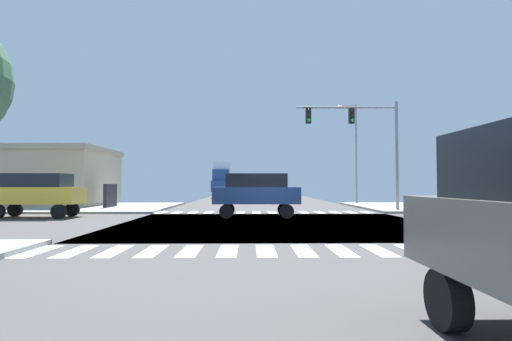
{
  "coord_description": "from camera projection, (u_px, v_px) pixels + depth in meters",
  "views": [
    {
      "loc": [
        -1.19,
        -17.86,
        1.75
      ],
      "look_at": [
        -0.83,
        3.74,
        2.52
      ],
      "focal_mm": 27.86,
      "sensor_mm": 36.0,
      "label": 1
    }
  ],
  "objects": [
    {
      "name": "sidewalk_corner_ne",
      "position": [
        437.0,
        207.0,
        30.02
      ],
      "size": [
        12.0,
        12.0,
        0.14
      ],
      "color": "gray",
      "rests_on": "ground"
    },
    {
      "name": "suv_nearside_1",
      "position": [
        36.0,
        191.0,
        21.14
      ],
      "size": [
        4.6,
        1.96,
        2.34
      ],
      "rotation": [
        0.0,
        0.0,
        4.71
      ],
      "color": "black",
      "rests_on": "ground"
    },
    {
      "name": "traffic_signal_mast",
      "position": [
        359.0,
        130.0,
        25.86
      ],
      "size": [
        6.68,
        0.55,
        7.19
      ],
      "color": "gray",
      "rests_on": "ground"
    },
    {
      "name": "ground",
      "position": [
        276.0,
        224.0,
        17.8
      ],
      "size": [
        90.0,
        90.0,
        0.05
      ],
      "color": "#444140"
    },
    {
      "name": "street_lamp",
      "position": [
        354.0,
        145.0,
        35.1
      ],
      "size": [
        1.78,
        0.32,
        8.85
      ],
      "color": "gray",
      "rests_on": "ground"
    },
    {
      "name": "suv_farside_2",
      "position": [
        256.0,
        191.0,
        21.34
      ],
      "size": [
        4.6,
        1.96,
        2.34
      ],
      "rotation": [
        0.0,
        0.0,
        4.71
      ],
      "color": "black",
      "rests_on": "ground"
    },
    {
      "name": "crosswalk_near",
      "position": [
        285.0,
        251.0,
        10.51
      ],
      "size": [
        13.5,
        2.0,
        0.01
      ],
      "color": "silver",
      "rests_on": "ground"
    },
    {
      "name": "sidewalk_corner_nw",
      "position": [
        91.0,
        207.0,
        29.58
      ],
      "size": [
        12.0,
        12.0,
        0.14
      ],
      "color": "gray",
      "rests_on": "ground"
    },
    {
      "name": "crosswalk_far",
      "position": [
        264.0,
        212.0,
        25.09
      ],
      "size": [
        13.5,
        2.0,
        0.01
      ],
      "color": "silver",
      "rests_on": "ground"
    },
    {
      "name": "bank_building",
      "position": [
        27.0,
        177.0,
        31.66
      ],
      "size": [
        14.13,
        8.4,
        4.66
      ],
      "color": "tan",
      "rests_on": "ground"
    },
    {
      "name": "box_truck_outer_1",
      "position": [
        222.0,
        179.0,
        55.36
      ],
      "size": [
        2.4,
        7.2,
        4.85
      ],
      "rotation": [
        0.0,
        0.0,
        3.14
      ],
      "color": "black",
      "rests_on": "ground"
    }
  ]
}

